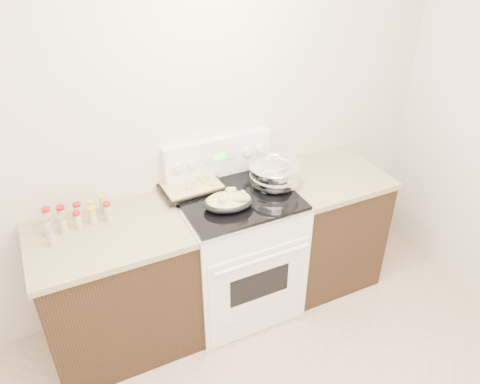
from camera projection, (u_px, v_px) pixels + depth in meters
room_shell at (333, 243)px, 1.39m from camera, size 4.10×3.60×2.75m
counter_left at (118, 289)px, 2.97m from camera, size 0.93×0.67×0.92m
counter_right at (323, 226)px, 3.54m from camera, size 0.73×0.67×0.92m
kitchen_range at (237, 250)px, 3.25m from camera, size 0.78×0.73×1.22m
mixing_bowl at (275, 175)px, 3.07m from camera, size 0.44×0.44×0.20m
roasting_pan at (229, 201)px, 2.86m from camera, size 0.35×0.28×0.11m
baking_sheet at (193, 186)px, 3.07m from camera, size 0.41×0.30×0.06m
wooden_spoon at (220, 200)px, 2.94m from camera, size 0.18×0.20×0.04m
blue_ladle at (266, 186)px, 3.03m from camera, size 0.13×0.29×0.11m
spice_jars at (74, 217)px, 2.74m from camera, size 0.39×0.24×0.13m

